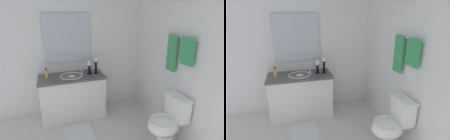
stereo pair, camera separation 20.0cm
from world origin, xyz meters
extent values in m
cube|color=white|center=(0.00, 1.43, 1.23)|extent=(2.73, 0.04, 2.45)
cube|color=white|center=(-1.36, 0.00, 1.23)|extent=(0.04, 2.86, 2.45)
cube|color=silver|center=(-1.04, -0.02, 0.38)|extent=(0.55, 1.10, 0.77)
cube|color=#4C4C4C|center=(-1.04, -0.02, 0.78)|extent=(0.58, 1.13, 0.03)
sphere|color=black|center=(-1.14, -0.59, 0.42)|extent=(0.02, 0.02, 0.02)
sphere|color=black|center=(-0.94, -0.59, 0.42)|extent=(0.02, 0.02, 0.02)
ellipsoid|color=white|center=(-1.04, -0.02, 0.75)|extent=(0.38, 0.30, 0.11)
torus|color=white|center=(-1.04, -0.02, 0.80)|extent=(0.40, 0.40, 0.02)
cylinder|color=silver|center=(-1.04, 0.17, 0.87)|extent=(0.02, 0.02, 0.14)
cube|color=silver|center=(-1.32, -0.02, 1.43)|extent=(0.02, 0.84, 0.87)
cylinder|color=black|center=(-1.05, 0.43, 0.80)|extent=(0.09, 0.09, 0.01)
cylinder|color=black|center=(-1.05, 0.43, 0.90)|extent=(0.04, 0.04, 0.21)
cylinder|color=black|center=(-1.05, 0.43, 1.01)|extent=(0.08, 0.08, 0.01)
cylinder|color=white|center=(-1.05, 0.43, 1.06)|extent=(0.06, 0.06, 0.08)
cylinder|color=black|center=(-1.06, 0.31, 0.80)|extent=(0.09, 0.09, 0.01)
cylinder|color=black|center=(-1.06, 0.31, 0.87)|extent=(0.04, 0.04, 0.15)
cylinder|color=black|center=(-1.06, 0.31, 0.95)|extent=(0.08, 0.08, 0.01)
cylinder|color=white|center=(-1.06, 0.31, 1.00)|extent=(0.06, 0.06, 0.09)
cylinder|color=#E5B259|center=(-1.08, -0.44, 0.87)|extent=(0.06, 0.06, 0.14)
cylinder|color=black|center=(-1.08, -0.44, 0.96)|extent=(0.02, 0.02, 0.04)
cylinder|color=white|center=(0.19, 1.13, 0.09)|extent=(0.24, 0.24, 0.18)
ellipsoid|color=white|center=(0.19, 1.08, 0.32)|extent=(0.38, 0.46, 0.24)
cylinder|color=white|center=(0.19, 1.08, 0.40)|extent=(0.39, 0.39, 0.03)
cube|color=white|center=(0.19, 1.30, 0.56)|extent=(0.36, 0.17, 0.32)
cube|color=white|center=(0.19, 1.30, 0.73)|extent=(0.38, 0.19, 0.03)
cylinder|color=silver|center=(0.03, 1.37, 1.54)|extent=(0.60, 0.02, 0.02)
cube|color=#389E59|center=(-0.12, 1.35, 1.30)|extent=(0.19, 0.03, 0.53)
cube|color=#389E59|center=(0.18, 1.35, 1.38)|extent=(0.23, 0.03, 0.36)
cube|color=silver|center=(-0.41, -0.02, 0.01)|extent=(0.60, 0.44, 0.02)
camera|label=1|loc=(1.98, -0.33, 1.84)|focal=28.16mm
camera|label=2|loc=(2.04, -0.14, 1.84)|focal=28.16mm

